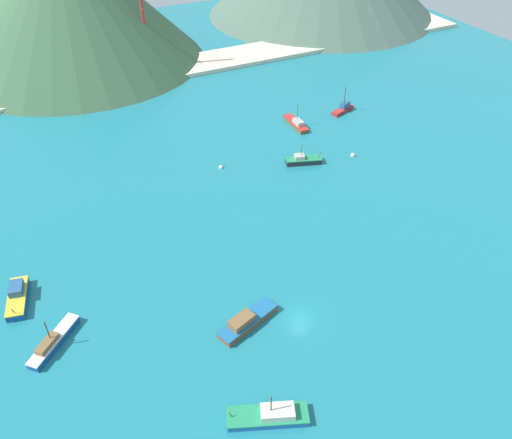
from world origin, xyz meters
name	(u,v)px	position (x,y,z in m)	size (l,w,h in m)	color
ground	(223,216)	(0.00, 30.00, -0.25)	(260.00, 280.00, 0.50)	teal
fishing_boat_1	(53,342)	(-35.51, 11.93, 0.80)	(8.82, 8.66, 5.47)	#14478C
fishing_boat_2	(343,109)	(46.93, 57.54, 0.85)	(7.69, 4.38, 6.85)	red
fishing_boat_3	(246,321)	(-8.06, 2.66, 0.87)	(11.06, 6.27, 2.35)	brown
fishing_boat_5	(303,160)	(24.12, 39.87, 0.79)	(8.53, 5.14, 4.72)	#232328
fishing_boat_6	(270,415)	(-12.29, -13.14, 0.75)	(11.19, 7.09, 4.94)	#1E5BA8
fishing_boat_7	(296,123)	(31.70, 55.97, 0.74)	(2.70, 9.78, 6.26)	brown
fishing_boat_8	(17,297)	(-39.07, 23.93, 0.93)	(4.66, 9.42, 2.75)	#14478C
buoy_0	(221,167)	(6.66, 46.29, 0.17)	(0.99, 0.99, 0.99)	silver
buoy_1	(353,155)	(36.06, 37.40, 0.19)	(1.08, 1.08, 1.08)	silver
beach_strip	(122,78)	(0.00, 104.49, 0.60)	(247.00, 15.63, 1.20)	beige
radio_tower	(144,20)	(9.63, 107.92, 14.99)	(2.94, 2.35, 29.39)	#B7332D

